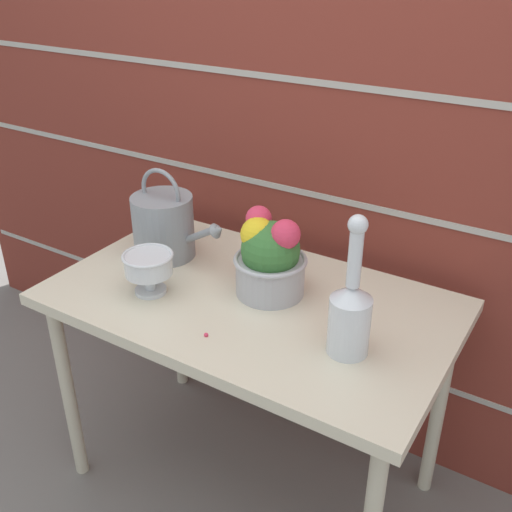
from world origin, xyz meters
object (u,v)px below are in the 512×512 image
Objects in this scene: crystal_pedestal_bowl at (148,266)px; flower_planter at (270,257)px; watering_can at (164,225)px; glass_decanter at (350,311)px.

flower_planter is (0.30, 0.18, 0.03)m from crystal_pedestal_bowl.
watering_can is 2.30× the size of crystal_pedestal_bowl.
glass_decanter reaches higher than crystal_pedestal_bowl.
crystal_pedestal_bowl is (0.11, -0.21, -0.02)m from watering_can.
watering_can is at bearing 167.28° from glass_decanter.
watering_can reaches higher than crystal_pedestal_bowl.
watering_can is at bearing 176.87° from flower_planter.
crystal_pedestal_bowl is 0.35m from flower_planter.
watering_can is 0.91× the size of glass_decanter.
flower_planter is at bearing 31.87° from crystal_pedestal_bowl.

